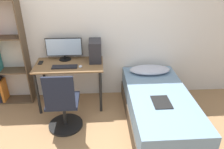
{
  "coord_description": "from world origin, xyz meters",
  "views": [
    {
      "loc": [
        0.12,
        -2.04,
        2.22
      ],
      "look_at": [
        0.3,
        0.83,
        0.75
      ],
      "focal_mm": 35.0,
      "sensor_mm": 36.0,
      "label": 1
    }
  ],
  "objects_px": {
    "bed": "(158,109)",
    "monitor": "(64,48)",
    "keyboard": "(65,67)",
    "pc_tower": "(95,51)",
    "office_chair": "(63,108)"
  },
  "relations": [
    {
      "from": "bed",
      "to": "monitor",
      "type": "xyz_separation_m",
      "value": [
        -1.44,
        0.83,
        0.7
      ]
    },
    {
      "from": "keyboard",
      "to": "pc_tower",
      "type": "distance_m",
      "value": 0.56
    },
    {
      "from": "keyboard",
      "to": "pc_tower",
      "type": "height_order",
      "value": "pc_tower"
    },
    {
      "from": "pc_tower",
      "to": "monitor",
      "type": "bearing_deg",
      "value": 171.54
    },
    {
      "from": "bed",
      "to": "pc_tower",
      "type": "relative_size",
      "value": 5.39
    },
    {
      "from": "monitor",
      "to": "bed",
      "type": "bearing_deg",
      "value": -30.04
    },
    {
      "from": "keyboard",
      "to": "pc_tower",
      "type": "xyz_separation_m",
      "value": [
        0.48,
        0.24,
        0.17
      ]
    },
    {
      "from": "office_chair",
      "to": "keyboard",
      "type": "height_order",
      "value": "office_chair"
    },
    {
      "from": "keyboard",
      "to": "monitor",
      "type": "bearing_deg",
      "value": 95.68
    },
    {
      "from": "monitor",
      "to": "keyboard",
      "type": "distance_m",
      "value": 0.37
    },
    {
      "from": "office_chair",
      "to": "monitor",
      "type": "height_order",
      "value": "monitor"
    },
    {
      "from": "bed",
      "to": "monitor",
      "type": "bearing_deg",
      "value": 149.96
    },
    {
      "from": "office_chair",
      "to": "bed",
      "type": "height_order",
      "value": "office_chair"
    },
    {
      "from": "bed",
      "to": "office_chair",
      "type": "bearing_deg",
      "value": -179.22
    },
    {
      "from": "bed",
      "to": "pc_tower",
      "type": "xyz_separation_m",
      "value": [
        -0.92,
        0.75,
        0.67
      ]
    }
  ]
}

